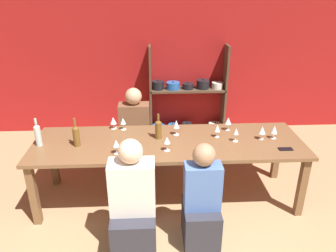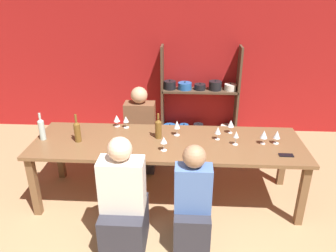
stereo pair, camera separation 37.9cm
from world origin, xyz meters
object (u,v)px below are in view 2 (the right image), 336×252
Objects in this scene: shelf_unit at (199,102)px; wine_glass_red_c at (177,125)px; wine_glass_empty_a at (277,135)px; wine_glass_empty_e at (113,141)px; dining_table at (168,147)px; person_far_a at (141,138)px; wine_glass_red_a at (236,135)px; wine_glass_white_a at (218,131)px; wine_bottle_green at (42,129)px; wine_glass_empty_d at (231,124)px; cell_phone at (286,155)px; wine_glass_empty_b at (126,119)px; person_near_a at (192,208)px; wine_glass_empty_c at (164,140)px; wine_bottle_dark at (77,131)px; wine_bottle_amber at (158,128)px; wine_glass_red_b at (117,119)px; person_near_b at (124,208)px; wine_glass_white_b at (264,135)px.

shelf_unit is 8.12× the size of wine_glass_red_c.
wine_glass_empty_e is (-1.80, -0.28, 0.01)m from wine_glass_empty_a.
dining_table is 0.92m from person_far_a.
person_far_a is at bearing 146.19° from wine_glass_red_a.
wine_bottle_green is at bearing -176.78° from wine_glass_white_a.
cell_phone is at bearing -45.67° from wine_glass_empty_d.
wine_glass_empty_b is 0.14× the size of person_near_a.
wine_bottle_green reaches higher than wine_glass_empty_c.
wine_bottle_dark is 2.10× the size of wine_glass_empty_a.
wine_bottle_amber is 2.00× the size of wine_glass_red_b.
wine_glass_empty_d is 1.09× the size of wine_glass_red_b.
person_near_a is (0.29, -0.75, -0.28)m from dining_table.
wine_glass_red_b is at bearing 149.36° from dining_table.
person_near_b is at bearing -146.15° from wine_glass_red_a.
wine_glass_red_a is 0.15× the size of person_near_a.
wine_glass_empty_c reaches higher than wine_glass_empty_e.
wine_bottle_green is at bearing -179.00° from dining_table.
shelf_unit reaches higher than wine_glass_red_c.
wine_glass_empty_c is 1.02× the size of wine_glass_empty_e.
wine_glass_white_b is at bearing -12.52° from wine_glass_red_b.
wine_glass_empty_c is 1.00× the size of wine_glass_white_b.
wine_glass_empty_e is (-0.99, -2.20, 0.32)m from shelf_unit.
wine_glass_red_a reaches higher than wine_glass_empty_a.
wine_glass_red_c is 1.25× the size of cell_phone.
wine_bottle_green is 1.95m from person_near_a.
person_far_a is at bearing 37.61° from wine_bottle_green.
wine_glass_red_a reaches higher than wine_glass_white_b.
person_near_b is at bearing -152.85° from wine_glass_empty_a.
wine_glass_empty_e reaches higher than wine_glass_empty_b.
wine_glass_empty_e is at bearing -157.81° from wine_glass_empty_d.
wine_bottle_dark is 2.08× the size of wine_glass_white_a.
dining_table is 2.61× the size of person_far_a.
person_near_b is (-1.13, -1.08, -0.46)m from wine_glass_empty_d.
wine_glass_empty_c is 0.86× the size of wine_glass_red_c.
wine_glass_white_a is at bearing 0.02° from wine_bottle_amber.
wine_glass_empty_e is at bearing -24.01° from wine_bottle_dark.
wine_bottle_green is at bearing 175.02° from cell_phone.
wine_glass_red_a is at bearing -0.26° from wine_bottle_green.
wine_glass_red_c is at bearing 169.76° from wine_glass_white_a.
wine_bottle_dark reaches higher than wine_bottle_green.
wine_glass_empty_a is 1.00× the size of wine_glass_empty_e.
wine_bottle_dark is at bearing -139.24° from wine_glass_empty_b.
wine_glass_empty_e reaches higher than dining_table.
wine_glass_empty_d is 1.35m from person_far_a.
wine_glass_empty_c is at bearing -108.08° from wine_glass_red_c.
cell_phone is at bearing 18.20° from person_near_b.
wine_glass_empty_e is 1.05× the size of cell_phone.
dining_table is 20.03× the size of wine_glass_empty_b.
person_near_a reaches higher than wine_glass_empty_d.
shelf_unit is 1.82m from wine_glass_red_c.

